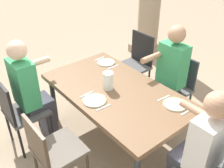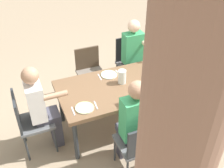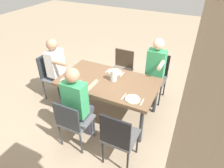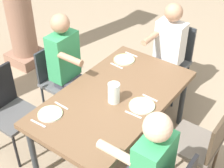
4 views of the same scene
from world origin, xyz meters
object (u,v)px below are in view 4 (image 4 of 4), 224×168
plate_1 (142,106)px  water_pitcher (114,94)px  chair_head_east (173,57)px  diner_guest_third (166,52)px  chair_west_north (8,107)px  plate_2 (124,59)px  dining_table (114,100)px  plate_0 (50,114)px  chair_mid_north (59,77)px  diner_man_white (68,67)px  chair_mid_south (202,142)px

plate_1 → water_pitcher: (-0.10, 0.26, 0.08)m
chair_head_east → diner_guest_third: size_ratio=0.72×
water_pitcher → chair_head_east: bearing=2.1°
chair_west_north → plate_2: (1.21, -0.62, 0.19)m
dining_table → plate_0: plate_0 is taller
plate_0 → chair_west_north: bearing=93.9°
plate_0 → water_pitcher: 0.62m
dining_table → chair_mid_north: size_ratio=1.97×
chair_mid_north → diner_man_white: diner_man_white is taller
chair_mid_south → chair_head_east: 1.46m
chair_west_north → diner_man_white: diner_man_white is taller
diner_man_white → plate_0: size_ratio=5.77×
diner_guest_third → plate_1: (-1.07, -0.31, 0.04)m
dining_table → chair_mid_south: size_ratio=1.96×
diner_guest_third → plate_2: diner_guest_third is taller
chair_head_east → chair_west_north: bearing=154.3°
chair_head_east → plate_0: size_ratio=4.06×
diner_man_white → chair_mid_south: bearing=-89.9°
plate_0 → plate_2: (1.17, -0.02, -0.00)m
chair_mid_north → chair_mid_south: chair_mid_south is taller
diner_guest_third → chair_mid_south: bearing=-136.5°
chair_mid_north → plate_0: (-0.71, -0.59, 0.23)m
chair_mid_north → plate_2: size_ratio=3.56×
water_pitcher → plate_0: bearing=144.0°
plate_2 → dining_table: bearing=-154.1°
diner_guest_third → plate_1: 1.11m
chair_mid_south → water_pitcher: 0.93m
plate_2 → diner_man_white: bearing=136.4°
diner_man_white → plate_1: size_ratio=5.32×
chair_west_north → plate_1: size_ratio=3.80×
dining_table → water_pitcher: size_ratio=8.42×
dining_table → chair_mid_north: bearing=81.6°
diner_guest_third → plate_0: 1.69m
diner_guest_third → plate_1: bearing=-163.8°
chair_head_east → diner_guest_third: diner_guest_third is taller
chair_mid_north → diner_guest_third: size_ratio=0.67×
chair_mid_north → plate_2: (0.46, -0.62, 0.23)m
water_pitcher → diner_guest_third: bearing=2.6°
dining_table → diner_guest_third: size_ratio=1.32×
chair_west_north → chair_head_east: 2.10m
plate_0 → chair_mid_north: bearing=40.0°
chair_west_north → plate_2: 1.37m
diner_man_white → plate_0: 0.82m
chair_mid_south → plate_0: size_ratio=3.77×
chair_head_east → diner_man_white: bearing=147.6°
chair_mid_north → chair_mid_south: 1.80m
diner_man_white → water_pitcher: (-0.21, -0.78, 0.11)m
diner_man_white → plate_1: bearing=-96.2°
diner_man_white → diner_guest_third: 1.20m
dining_table → water_pitcher: (-0.08, -0.05, 0.15)m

